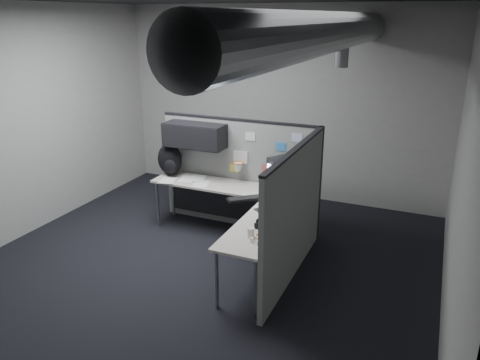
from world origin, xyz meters
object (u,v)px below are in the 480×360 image
at_px(phone, 267,223).
at_px(desk, 237,203).
at_px(monitor, 289,176).
at_px(backpack, 170,160).
at_px(keyboard, 245,199).

bearing_deg(phone, desk, 144.73).
bearing_deg(desk, phone, -47.52).
bearing_deg(desk, monitor, 26.21).
distance_m(phone, backpack, 2.30).
distance_m(monitor, backpack, 1.88).
bearing_deg(phone, monitor, 107.50).
bearing_deg(keyboard, phone, -44.51).
bearing_deg(keyboard, desk, 144.86).
bearing_deg(keyboard, monitor, 51.18).
bearing_deg(desk, backpack, 164.17).
bearing_deg(monitor, phone, -96.81).
height_order(desk, monitor, monitor).
height_order(keyboard, backpack, backpack).
height_order(desk, keyboard, keyboard).
bearing_deg(desk, keyboard, -40.21).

